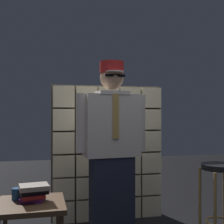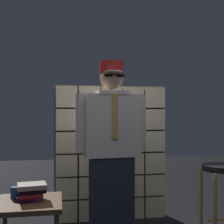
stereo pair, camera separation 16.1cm
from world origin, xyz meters
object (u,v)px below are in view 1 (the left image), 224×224
at_px(book_stack, 33,192).
at_px(coffee_mug, 17,194).
at_px(bar_stool, 220,185).
at_px(side_table, 31,211).
at_px(standing_person, 112,149).

bearing_deg(book_stack, coffee_mug, 148.73).
relative_size(bar_stool, side_table, 1.43).
height_order(bar_stool, side_table, bar_stool).
bearing_deg(book_stack, bar_stool, 1.32).
xyz_separation_m(bar_stool, book_stack, (-1.69, -0.04, 0.04)).
distance_m(bar_stool, book_stack, 1.69).
bearing_deg(coffee_mug, standing_person, 15.60).
distance_m(standing_person, bar_stool, 1.06).
bearing_deg(standing_person, bar_stool, -20.99).
xyz_separation_m(bar_stool, coffee_mug, (-1.81, 0.04, 0.01)).
relative_size(bar_stool, coffee_mug, 6.08).
relative_size(standing_person, coffee_mug, 13.74).
bearing_deg(coffee_mug, book_stack, -31.27).
height_order(standing_person, side_table, standing_person).
bearing_deg(side_table, bar_stool, 1.99).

